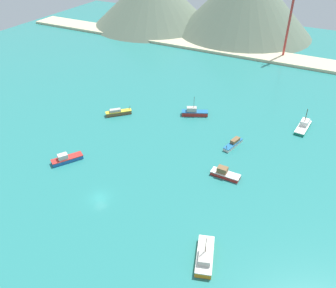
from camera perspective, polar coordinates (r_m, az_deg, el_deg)
The scene contains 10 objects.
ground at distance 103.78m, azimuth -1.21°, elevation 1.14°, with size 260.00×280.00×0.50m.
fishing_boat_0 at distance 96.91m, azimuth -16.29°, elevation -2.32°, with size 6.49×8.25×2.51m.
fishing_boat_1 at distance 70.47m, azimuth 6.03°, elevation -17.78°, with size 5.77×9.63×6.22m.
fishing_boat_2 at distance 115.64m, azimuth -8.16°, elevation 5.14°, with size 7.37×7.29×2.69m.
fishing_boat_4 at distance 114.77m, azimuth 21.26°, elevation 2.76°, with size 3.82×9.69×6.65m.
fishing_boat_5 at distance 114.48m, azimuth 4.29°, elevation 5.20°, with size 8.76×5.79×6.67m.
fishing_boat_6 at distance 89.15m, azimuth 9.24°, elevation -4.79°, with size 7.45×2.69×2.57m.
fishing_boat_7 at distance 100.75m, azimuth 10.65°, elevation 0.05°, with size 3.65×7.84×2.04m.
beach_strip at distance 171.81m, azimuth 12.18°, elevation 14.49°, with size 247.00×14.10×1.20m, color beige.
radio_tower at distance 166.14m, azimuth 19.38°, elevation 19.14°, with size 3.58×2.87×35.83m.
Camera 1 is at (42.11, -46.21, 56.23)m, focal length 37.29 mm.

